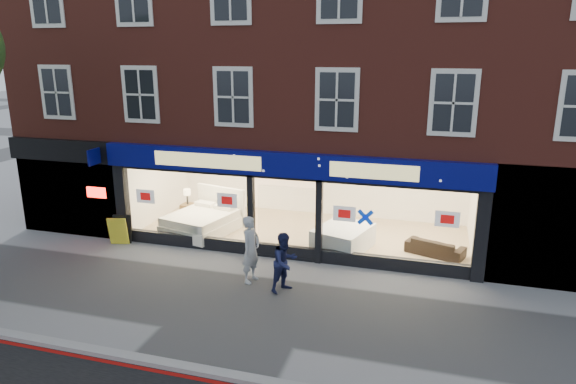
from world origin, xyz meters
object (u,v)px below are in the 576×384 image
at_px(mattress_stack, 343,238).
at_px(pedestrian_grey, 251,249).
at_px(pedestrian_blue, 285,262).
at_px(display_bed, 203,221).
at_px(a_board, 120,230).
at_px(sofa, 435,247).

relative_size(mattress_stack, pedestrian_grey, 1.15).
relative_size(pedestrian_grey, pedestrian_blue, 1.16).
distance_m(display_bed, mattress_stack, 4.89).
bearing_deg(a_board, mattress_stack, -3.33).
bearing_deg(display_bed, sofa, 13.57).
distance_m(sofa, pedestrian_grey, 5.72).
height_order(sofa, a_board, a_board).
height_order(sofa, pedestrian_blue, pedestrian_blue).
bearing_deg(pedestrian_grey, a_board, 86.93).
relative_size(display_bed, pedestrian_grey, 1.47).
bearing_deg(sofa, display_bed, 20.15).
bearing_deg(pedestrian_blue, pedestrian_grey, 106.18).
relative_size(sofa, pedestrian_blue, 1.08).
distance_m(a_board, pedestrian_grey, 5.25).
distance_m(mattress_stack, sofa, 2.78).
distance_m(sofa, pedestrian_blue, 5.06).
relative_size(display_bed, a_board, 2.87).
bearing_deg(mattress_stack, a_board, -169.00).
xyz_separation_m(display_bed, pedestrian_blue, (3.91, -3.34, 0.33)).
height_order(a_board, pedestrian_blue, pedestrian_blue).
xyz_separation_m(sofa, pedestrian_blue, (-3.74, -3.38, 0.45)).
height_order(display_bed, pedestrian_blue, pedestrian_blue).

